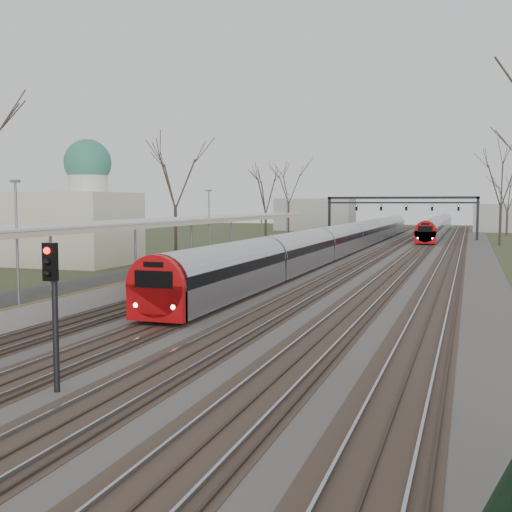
{
  "coord_description": "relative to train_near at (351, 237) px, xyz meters",
  "views": [
    {
      "loc": [
        9.62,
        -7.37,
        5.12
      ],
      "look_at": [
        -2.41,
        28.54,
        2.0
      ],
      "focal_mm": 45.0,
      "sensor_mm": 36.0,
      "label": 1
    }
  ],
  "objects": [
    {
      "name": "signal_post",
      "position": [
        1.75,
        -53.89,
        1.25
      ],
      "size": [
        0.35,
        0.45,
        4.1
      ],
      "color": "black",
      "rests_on": "ground"
    },
    {
      "name": "track_bed",
      "position": [
        2.76,
        -5.66,
        -1.42
      ],
      "size": [
        24.0,
        160.0,
        0.22
      ],
      "color": "#474442",
      "rests_on": "ground"
    },
    {
      "name": "tree_west_far",
      "position": [
        -14.5,
        -12.66,
        6.54
      ],
      "size": [
        5.5,
        5.5,
        11.33
      ],
      "color": "#2D231C",
      "rests_on": "ground"
    },
    {
      "name": "canopy",
      "position": [
        -6.55,
        -27.67,
        2.45
      ],
      "size": [
        4.1,
        50.0,
        3.11
      ],
      "color": "slate",
      "rests_on": "platform"
    },
    {
      "name": "train_far",
      "position": [
        7.0,
        40.94,
        0.0
      ],
      "size": [
        2.62,
        60.21,
        3.05
      ],
      "color": "#A2A4AB",
      "rests_on": "ground"
    },
    {
      "name": "train_near",
      "position": [
        0.0,
        0.0,
        0.0
      ],
      "size": [
        2.62,
        90.21,
        3.05
      ],
      "color": "#A2A4AB",
      "rests_on": "ground"
    },
    {
      "name": "signal_gantry",
      "position": [
        2.79,
        24.33,
        3.43
      ],
      "size": [
        21.0,
        0.59,
        6.08
      ],
      "color": "black",
      "rests_on": "ground"
    },
    {
      "name": "platform",
      "position": [
        -6.55,
        -23.16,
        -0.98
      ],
      "size": [
        3.5,
        69.0,
        1.0
      ],
      "primitive_type": "cube",
      "color": "#9E9B93",
      "rests_on": "ground"
    },
    {
      "name": "dome_building",
      "position": [
        -19.21,
        -22.66,
        2.24
      ],
      "size": [
        10.0,
        8.0,
        10.3
      ],
      "color": "beige",
      "rests_on": "ground"
    }
  ]
}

